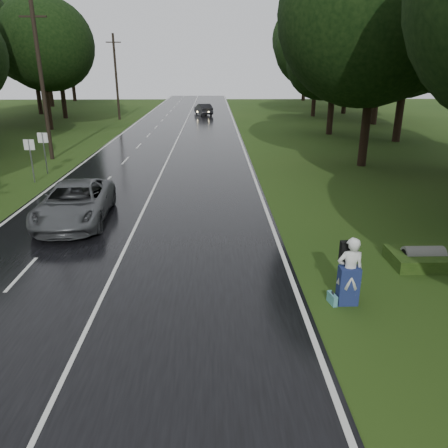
{
  "coord_description": "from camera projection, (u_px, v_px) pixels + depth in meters",
  "views": [
    {
      "loc": [
        3.33,
        -10.99,
        6.49
      ],
      "look_at": [
        3.69,
        3.69,
        1.1
      ],
      "focal_mm": 34.86,
      "sensor_mm": 36.0,
      "label": 1
    }
  ],
  "objects": [
    {
      "name": "tree_right_d",
      "position": [
        361.0,
        166.0,
        29.8
      ],
      "size": [
        10.06,
        10.06,
        15.72
      ],
      "primitive_type": null,
      "color": "black",
      "rests_on": "ground"
    },
    {
      "name": "road_sign_b",
      "position": [
        48.0,
        174.0,
        27.54
      ],
      "size": [
        0.62,
        0.1,
        2.58
      ],
      "primitive_type": null,
      "color": "white",
      "rests_on": "ground"
    },
    {
      "name": "grey_car",
      "position": [
        75.0,
        203.0,
        18.84
      ],
      "size": [
        3.16,
        6.16,
        1.66
      ],
      "primitive_type": "imported",
      "rotation": [
        0.0,
        0.0,
        0.07
      ],
      "color": "#4C4F51",
      "rests_on": "road"
    },
    {
      "name": "suitcase",
      "position": [
        332.0,
        299.0,
        12.51
      ],
      "size": [
        0.22,
        0.46,
        0.32
      ],
      "primitive_type": "cube",
      "rotation": [
        0.0,
        0.0,
        0.21
      ],
      "color": "teal",
      "rests_on": "ground"
    },
    {
      "name": "road",
      "position": [
        167.0,
        161.0,
        31.24
      ],
      "size": [
        12.0,
        140.0,
        0.04
      ],
      "primitive_type": "cube",
      "color": "black",
      "rests_on": "ground"
    },
    {
      "name": "culvert",
      "position": [
        422.0,
        265.0,
        15.01
      ],
      "size": [
        1.35,
        0.67,
        0.67
      ],
      "primitive_type": "cylinder",
      "rotation": [
        0.0,
        1.57,
        0.0
      ],
      "color": "slate",
      "rests_on": "ground"
    },
    {
      "name": "lane_center",
      "position": [
        167.0,
        160.0,
        31.23
      ],
      "size": [
        0.12,
        140.0,
        0.01
      ],
      "primitive_type": "cube",
      "color": "silver",
      "rests_on": "road"
    },
    {
      "name": "hitchhiker",
      "position": [
        349.0,
        273.0,
        12.27
      ],
      "size": [
        0.75,
        0.67,
        2.05
      ],
      "color": "silver",
      "rests_on": "ground"
    },
    {
      "name": "tree_left_f",
      "position": [
        66.0,
        118.0,
        56.32
      ],
      "size": [
        9.68,
        9.68,
        15.13
      ],
      "primitive_type": null,
      "color": "black",
      "rests_on": "ground"
    },
    {
      "name": "tree_right_f",
      "position": [
        313.0,
        116.0,
        58.41
      ],
      "size": [
        9.38,
        9.38,
        14.65
      ],
      "primitive_type": null,
      "color": "black",
      "rests_on": "ground"
    },
    {
      "name": "tree_right_e",
      "position": [
        329.0,
        134.0,
        43.32
      ],
      "size": [
        7.8,
        7.8,
        12.19
      ],
      "primitive_type": null,
      "color": "black",
      "rests_on": "ground"
    },
    {
      "name": "utility_pole_far",
      "position": [
        120.0,
        120.0,
        54.85
      ],
      "size": [
        1.8,
        0.28,
        10.04
      ],
      "primitive_type": null,
      "color": "black",
      "rests_on": "ground"
    },
    {
      "name": "far_car",
      "position": [
        203.0,
        109.0,
        59.61
      ],
      "size": [
        2.76,
        4.76,
        1.48
      ],
      "primitive_type": "imported",
      "rotation": [
        0.0,
        0.0,
        3.42
      ],
      "color": "black",
      "rests_on": "road"
    },
    {
      "name": "utility_pole_mid",
      "position": [
        52.0,
        159.0,
        31.85
      ],
      "size": [
        1.8,
        0.28,
        10.54
      ],
      "primitive_type": null,
      "color": "black",
      "rests_on": "ground"
    },
    {
      "name": "road_sign_a",
      "position": [
        35.0,
        182.0,
        25.54
      ],
      "size": [
        0.6,
        0.1,
        2.51
      ],
      "primitive_type": null,
      "color": "white",
      "rests_on": "ground"
    },
    {
      "name": "ground",
      "position": [
        99.0,
        305.0,
        12.47
      ],
      "size": [
        160.0,
        160.0,
        0.0
      ],
      "primitive_type": "plane",
      "color": "#274013",
      "rests_on": "ground"
    },
    {
      "name": "tree_left_e",
      "position": [
        51.0,
        130.0,
        46.38
      ],
      "size": [
        9.54,
        9.54,
        14.91
      ],
      "primitive_type": null,
      "color": "black",
      "rests_on": "ground"
    }
  ]
}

